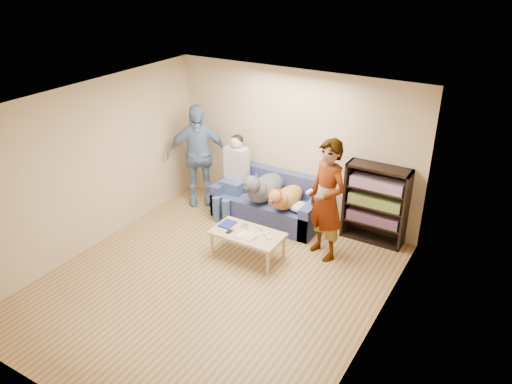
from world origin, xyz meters
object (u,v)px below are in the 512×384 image
Objects in this scene: person_seated at (234,173)px; notebook_blue at (227,224)px; person_standing_right at (327,200)px; bookshelf at (376,202)px; camera_silver at (245,226)px; coffee_table at (247,235)px; sofa at (270,204)px; person_standing_left at (198,155)px; dog_tan at (286,197)px; dog_gray at (264,187)px.

notebook_blue is at bearing -62.04° from person_seated.
person_standing_right reaches higher than bookshelf.
notebook_blue is (-1.39, -0.59, -0.52)m from person_standing_right.
camera_silver is 0.18m from coffee_table.
sofa reaches higher than coffee_table.
person_standing_left is at bearing 148.32° from camera_silver.
sofa is at bearing 10.84° from person_seated.
dog_tan is at bearing -28.50° from sofa.
camera_silver is 0.09× the size of dog_gray.
person_standing_right is at bearing 23.08° from notebook_blue.
dog_gray reaches higher than sofa.
person_standing_right reaches higher than coffee_table.
person_seated is at bearing -39.79° from person_standing_left.
person_seated is at bearing 117.96° from notebook_blue.
person_standing_right is at bearing -120.94° from bookshelf.
person_standing_right is 1.73× the size of coffee_table.
person_standing_right is 1.33m from camera_silver.
dog_tan is at bearing -5.54° from person_seated.
sofa is (0.09, 1.20, -0.15)m from notebook_blue.
dog_tan reaches higher than coffee_table.
person_standing_left reaches higher than dog_tan.
person_standing_right is at bearing -23.01° from dog_tan.
person_standing_left is at bearing -173.83° from bookshelf.
coffee_table is (0.40, -0.05, -0.06)m from notebook_blue.
person_standing_right is 1.01m from bookshelf.
dog_tan is at bearing 61.55° from notebook_blue.
notebook_blue is at bearing -130.02° from person_standing_right.
coffee_table is at bearing -76.20° from sofa.
dog_gray is 1.11× the size of dog_tan.
notebook_blue is 0.24× the size of coffee_table.
dog_gray is (1.42, -0.06, -0.28)m from person_standing_left.
notebook_blue is 0.18× the size of person_seated.
camera_silver is at bearing -70.80° from person_standing_left.
person_standing_left reaches higher than bookshelf.
sofa is 1.73× the size of coffee_table.
person_seated is 0.65m from dog_gray.
bookshelf is at bearing -32.95° from person_standing_left.
sofa is at bearing 151.50° from dog_tan.
person_standing_left reaches higher than person_seated.
bookshelf is (3.25, 0.35, -0.27)m from person_standing_left.
camera_silver is (1.63, -1.01, -0.50)m from person_standing_left.
sofa is at bearing 103.80° from coffee_table.
camera_silver is 2.12m from bookshelf.
person_standing_left is 2.16m from coffee_table.
bookshelf reaches higher than dog_tan.
notebook_blue is 0.41m from coffee_table.
camera_silver is 0.08× the size of bookshelf.
person_seated is at bearing 174.46° from dog_tan.
dog_gray is 1.16× the size of coffee_table.
coffee_table is at bearing -120.15° from person_standing_right.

